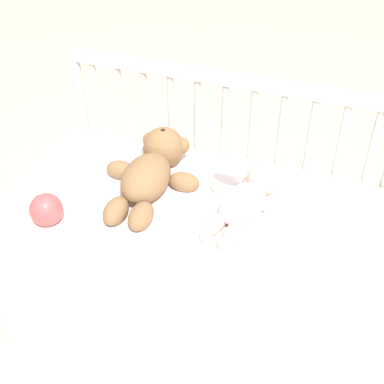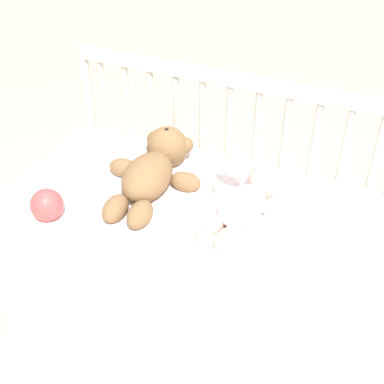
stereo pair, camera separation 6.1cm
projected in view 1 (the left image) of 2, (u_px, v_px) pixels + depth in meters
ground_plane at (191, 322)px, 1.89m from camera, size 12.00×12.00×0.00m
crib_mattress at (191, 271)px, 1.73m from camera, size 1.09×0.59×0.52m
crib_rail at (224, 138)px, 1.76m from camera, size 1.09×0.04×0.81m
blanket at (187, 203)px, 1.58m from camera, size 0.78×0.50×0.01m
teddy_bear at (151, 170)px, 1.62m from camera, size 0.31×0.42×0.13m
baby at (247, 198)px, 1.54m from camera, size 0.27×0.35×0.10m
toy_ball at (46, 210)px, 1.49m from camera, size 0.09×0.09×0.09m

